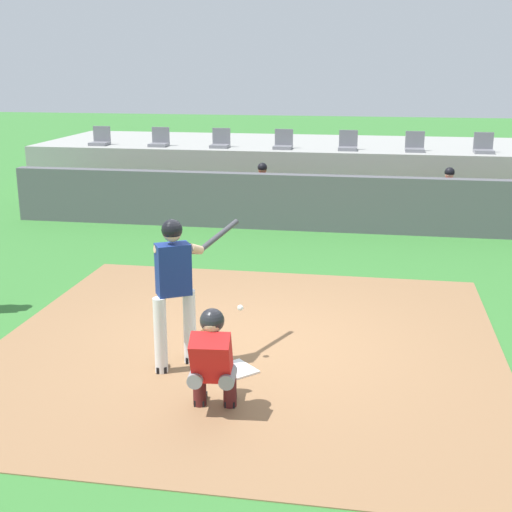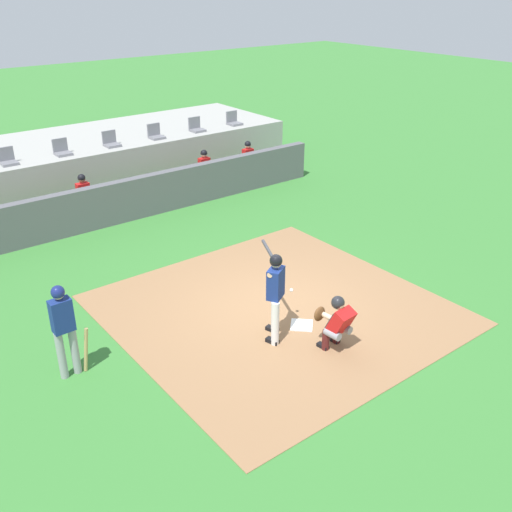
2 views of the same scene
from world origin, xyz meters
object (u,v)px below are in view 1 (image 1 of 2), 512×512
home_plate (234,370)px  batter_at_plate (176,284)px  catcher_crouched (212,356)px  stadium_seat_3 (283,143)px  stadium_seat_0 (100,140)px  stadium_seat_5 (415,146)px  stadium_seat_4 (348,145)px  dugout_player_0 (261,191)px  dugout_player_1 (448,197)px  stadium_seat_1 (160,141)px  stadium_seat_6 (484,147)px  stadium_seat_2 (220,142)px

home_plate → batter_at_plate: size_ratio=0.24×
catcher_crouched → stadium_seat_3: size_ratio=3.51×
batter_at_plate → stadium_seat_0: 11.33m
stadium_seat_3 → stadium_seat_5: size_ratio=1.00×
stadium_seat_4 → stadium_seat_5: same height
catcher_crouched → dugout_player_0: bearing=96.3°
dugout_player_0 → stadium_seat_4: (1.84, 2.03, 0.86)m
stadium_seat_5 → dugout_player_1: bearing=-71.5°
dugout_player_0 → stadium_seat_1: 3.75m
batter_at_plate → stadium_seat_6: 11.22m
dugout_player_0 → stadium_seat_2: size_ratio=2.71×
stadium_seat_6 → home_plate: bearing=-111.8°
dugout_player_1 → stadium_seat_2: stadium_seat_2 is taller
stadium_seat_1 → stadium_seat_2: size_ratio=1.00×
dugout_player_0 → stadium_seat_6: size_ratio=2.71×
stadium_seat_3 → stadium_seat_6: same height
home_plate → stadium_seat_2: size_ratio=0.92×
stadium_seat_1 → stadium_seat_5: bearing=0.0°
catcher_crouched → stadium_seat_3: (-0.79, 11.13, 0.93)m
catcher_crouched → stadium_seat_6: (4.09, 11.13, 0.93)m
stadium_seat_1 → stadium_seat_4: size_ratio=1.00×
stadium_seat_6 → stadium_seat_3: bearing=180.0°
stadium_seat_0 → batter_at_plate: bearing=-63.8°
stadium_seat_0 → stadium_seat_2: size_ratio=1.00×
stadium_seat_1 → stadium_seat_4: bearing=0.0°
stadium_seat_0 → stadium_seat_1: (1.62, 0.00, 0.00)m
home_plate → stadium_seat_0: (-5.69, 10.18, 1.51)m
dugout_player_0 → stadium_seat_4: bearing=47.8°
dugout_player_0 → stadium_seat_5: bearing=30.4°
stadium_seat_4 → stadium_seat_5: bearing=0.0°
stadium_seat_3 → catcher_crouched: bearing=-86.0°
stadium_seat_2 → stadium_seat_5: bearing=0.0°
home_plate → stadium_seat_3: 10.32m
catcher_crouched → stadium_seat_5: stadium_seat_5 is taller
stadium_seat_0 → stadium_seat_2: 3.25m
dugout_player_1 → stadium_seat_0: (-8.81, 2.03, 0.86)m
home_plate → catcher_crouched: (-0.03, -0.95, 0.58)m
dugout_player_1 → stadium_seat_3: stadium_seat_3 is taller
stadium_seat_0 → dugout_player_1: bearing=-13.0°
stadium_seat_2 → stadium_seat_0: bearing=180.0°
batter_at_plate → stadium_seat_0: bearing=116.2°
catcher_crouched → home_plate: bearing=88.4°
dugout_player_1 → stadium_seat_5: 2.31m
catcher_crouched → stadium_seat_0: (-5.66, 11.13, 0.93)m
home_plate → dugout_player_1: (3.12, 8.14, 0.65)m
batter_at_plate → stadium_seat_4: stadium_seat_4 is taller
batter_at_plate → stadium_seat_6: size_ratio=3.76×
stadium_seat_4 → dugout_player_0: bearing=-132.2°
home_plate → stadium_seat_3: bearing=94.6°
dugout_player_1 → stadium_seat_1: stadium_seat_1 is taller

